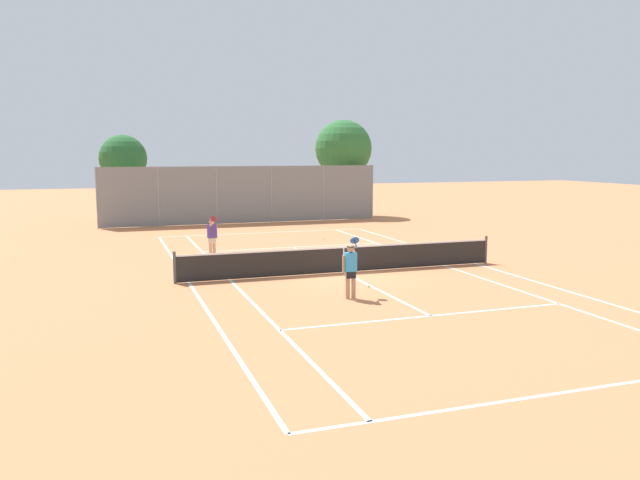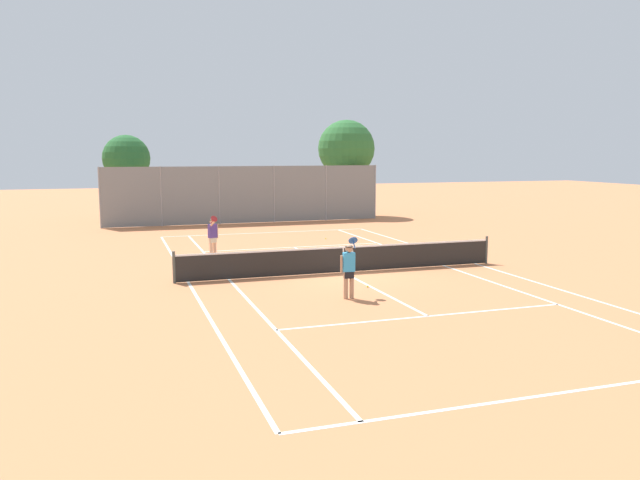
{
  "view_description": "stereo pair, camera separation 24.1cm",
  "coord_description": "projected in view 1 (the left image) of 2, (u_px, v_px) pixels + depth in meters",
  "views": [
    {
      "loc": [
        -7.97,
        -20.6,
        4.27
      ],
      "look_at": [
        -0.38,
        1.5,
        1.0
      ],
      "focal_mm": 35.0,
      "sensor_mm": 36.0,
      "label": 1
    },
    {
      "loc": [
        -7.74,
        -20.68,
        4.27
      ],
      "look_at": [
        -0.38,
        1.5,
        1.0
      ],
      "focal_mm": 35.0,
      "sensor_mm": 36.0,
      "label": 2
    }
  ],
  "objects": [
    {
      "name": "ground_plane",
      "position": [
        343.0,
        272.0,
        22.45
      ],
      "size": [
        120.0,
        120.0,
        0.0
      ],
      "primitive_type": "plane",
      "color": "#CC7A4C"
    },
    {
      "name": "player_near_side",
      "position": [
        351.0,
        268.0,
        18.32
      ],
      "size": [
        0.73,
        0.72,
        1.77
      ],
      "color": "tan",
      "rests_on": "ground"
    },
    {
      "name": "player_far_left",
      "position": [
        212.0,
        235.0,
        25.49
      ],
      "size": [
        0.44,
        0.89,
        1.77
      ],
      "color": "#D8A884",
      "rests_on": "ground"
    },
    {
      "name": "tennis_net",
      "position": [
        344.0,
        259.0,
        22.38
      ],
      "size": [
        12.0,
        0.1,
        1.07
      ],
      "color": "#474C47",
      "rests_on": "ground"
    },
    {
      "name": "loose_tennis_ball_2",
      "position": [
        324.0,
        238.0,
        31.11
      ],
      "size": [
        0.07,
        0.07,
        0.07
      ],
      "primitive_type": "sphere",
      "color": "#D1DB33",
      "rests_on": "ground"
    },
    {
      "name": "back_fence",
      "position": [
        244.0,
        195.0,
        37.93
      ],
      "size": [
        17.06,
        0.08,
        3.5
      ],
      "color": "gray",
      "rests_on": "ground"
    },
    {
      "name": "tree_behind_left",
      "position": [
        123.0,
        159.0,
        39.06
      ],
      "size": [
        2.93,
        2.93,
        5.4
      ],
      "color": "brown",
      "rests_on": "ground"
    },
    {
      "name": "loose_tennis_ball_3",
      "position": [
        368.0,
        260.0,
        24.84
      ],
      "size": [
        0.07,
        0.07,
        0.07
      ],
      "primitive_type": "sphere",
      "color": "#D1DB33",
      "rests_on": "ground"
    },
    {
      "name": "loose_tennis_ball_0",
      "position": [
        395.0,
        247.0,
        28.35
      ],
      "size": [
        0.07,
        0.07,
        0.07
      ],
      "primitive_type": "sphere",
      "color": "#D1DB33",
      "rests_on": "ground"
    },
    {
      "name": "court_line_markings",
      "position": [
        343.0,
        272.0,
        22.45
      ],
      "size": [
        11.1,
        23.9,
        0.01
      ],
      "color": "silver",
      "rests_on": "ground"
    },
    {
      "name": "tree_behind_right",
      "position": [
        343.0,
        151.0,
        42.17
      ],
      "size": [
        3.84,
        3.84,
        6.49
      ],
      "color": "brown",
      "rests_on": "ground"
    },
    {
      "name": "loose_tennis_ball_1",
      "position": [
        369.0,
        286.0,
        19.97
      ],
      "size": [
        0.07,
        0.07,
        0.07
      ],
      "primitive_type": "sphere",
      "color": "#D1DB33",
      "rests_on": "ground"
    }
  ]
}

